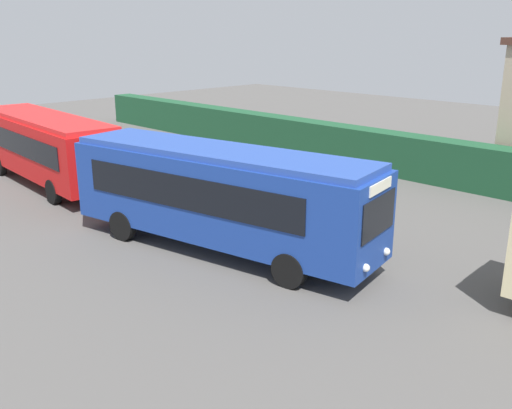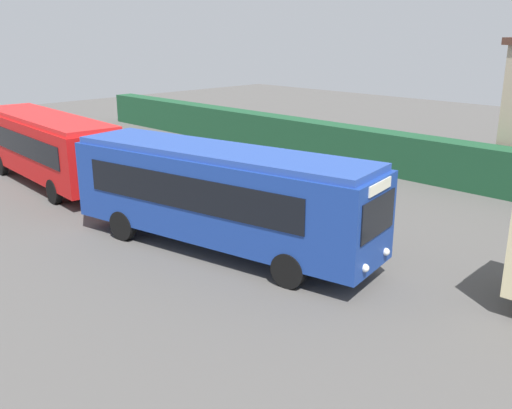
% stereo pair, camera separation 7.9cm
% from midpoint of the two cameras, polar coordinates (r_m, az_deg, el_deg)
% --- Properties ---
extents(ground_plane, '(80.80, 80.80, 0.00)m').
position_cam_midpoint_polar(ground_plane, '(18.32, 0.41, -4.54)').
color(ground_plane, '#514F4C').
extents(bus_red, '(10.39, 3.13, 3.10)m').
position_cam_midpoint_polar(bus_red, '(27.34, -19.94, 5.62)').
color(bus_red, red).
rests_on(bus_red, ground_plane).
extents(bus_blue, '(10.74, 4.32, 3.28)m').
position_cam_midpoint_polar(bus_blue, '(17.77, -3.50, 1.16)').
color(bus_blue, navy).
rests_on(bus_blue, ground_plane).
extents(person_left, '(0.34, 0.47, 1.93)m').
position_cam_midpoint_polar(person_left, '(31.05, -15.78, 5.84)').
color(person_left, maroon).
rests_on(person_left, ground_plane).
extents(person_center, '(0.47, 0.41, 1.81)m').
position_cam_midpoint_polar(person_center, '(18.46, 7.43, -1.33)').
color(person_center, '#4C6B47').
rests_on(person_center, ground_plane).
extents(hedge_row, '(52.40, 1.29, 2.00)m').
position_cam_midpoint_polar(hedge_row, '(27.25, 18.10, 4.06)').
color(hedge_row, '#1B4A2C').
rests_on(hedge_row, ground_plane).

